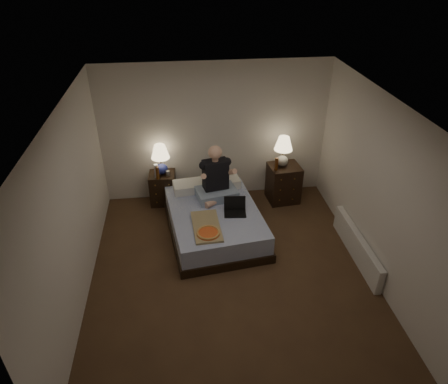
{
  "coord_description": "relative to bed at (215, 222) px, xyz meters",
  "views": [
    {
      "loc": [
        -0.62,
        -4.24,
        4.07
      ],
      "look_at": [
        0.0,
        0.9,
        0.85
      ],
      "focal_mm": 32.0,
      "sensor_mm": 36.0,
      "label": 1
    }
  ],
  "objects": [
    {
      "name": "lamp_left",
      "position": [
        -0.83,
        1.05,
        0.65
      ],
      "size": [
        0.32,
        0.32,
        0.56
      ],
      "primitive_type": null,
      "rotation": [
        0.0,
        0.0,
        -0.01
      ],
      "color": "navy",
      "rests_on": "nightstand_left"
    },
    {
      "name": "wall_right",
      "position": [
        2.14,
        -1.0,
        1.02
      ],
      "size": [
        0.0,
        4.5,
        2.5
      ],
      "primitive_type": "cube",
      "rotation": [
        1.57,
        0.0,
        -1.57
      ],
      "color": "silver",
      "rests_on": "ground"
    },
    {
      "name": "wall_back",
      "position": [
        0.14,
        1.25,
        1.02
      ],
      "size": [
        4.0,
        0.0,
        2.5
      ],
      "primitive_type": "cube",
      "rotation": [
        1.57,
        0.0,
        0.0
      ],
      "color": "silver",
      "rests_on": "ground"
    },
    {
      "name": "wall_left",
      "position": [
        -1.86,
        -1.0,
        1.02
      ],
      "size": [
        0.0,
        4.5,
        2.5
      ],
      "primitive_type": "cube",
      "rotation": [
        1.57,
        0.0,
        1.57
      ],
      "color": "silver",
      "rests_on": "ground"
    },
    {
      "name": "soda_can",
      "position": [
        -0.73,
        0.96,
        0.42
      ],
      "size": [
        0.07,
        0.07,
        0.1
      ],
      "primitive_type": "cylinder",
      "color": "#A3A39E",
      "rests_on": "nightstand_left"
    },
    {
      "name": "lamp_right",
      "position": [
        1.3,
        0.9,
        0.75
      ],
      "size": [
        0.39,
        0.39,
        0.56
      ],
      "primitive_type": null,
      "rotation": [
        0.0,
        0.0,
        -0.24
      ],
      "color": "gray",
      "rests_on": "nightstand_right"
    },
    {
      "name": "beer_bottle_right",
      "position": [
        1.17,
        0.76,
        0.59
      ],
      "size": [
        0.06,
        0.06,
        0.23
      ],
      "primitive_type": "cylinder",
      "color": "#5B2C0D",
      "rests_on": "nightstand_right"
    },
    {
      "name": "nightstand_left",
      "position": [
        -0.84,
        1.05,
        0.07
      ],
      "size": [
        0.48,
        0.44,
        0.6
      ],
      "primitive_type": "cube",
      "rotation": [
        0.0,
        0.0,
        -0.05
      ],
      "color": "black",
      "rests_on": "floor"
    },
    {
      "name": "floor",
      "position": [
        0.14,
        -1.0,
        -0.23
      ],
      "size": [
        4.0,
        4.5,
        0.0
      ],
      "primitive_type": "cube",
      "color": "brown",
      "rests_on": "ground"
    },
    {
      "name": "water_bottle",
      "position": [
        -0.92,
        0.94,
        0.49
      ],
      "size": [
        0.07,
        0.07,
        0.25
      ],
      "primitive_type": "cylinder",
      "color": "silver",
      "rests_on": "nightstand_left"
    },
    {
      "name": "laptop",
      "position": [
        0.31,
        -0.14,
        0.35
      ],
      "size": [
        0.36,
        0.31,
        0.24
      ],
      "primitive_type": null,
      "rotation": [
        0.0,
        0.0,
        -0.09
      ],
      "color": "black",
      "rests_on": "bed"
    },
    {
      "name": "ceiling",
      "position": [
        0.14,
        -1.0,
        2.27
      ],
      "size": [
        4.0,
        4.5,
        0.0
      ],
      "primitive_type": "cube",
      "rotation": [
        3.14,
        0.0,
        0.0
      ],
      "color": "white",
      "rests_on": "ground"
    },
    {
      "name": "wall_front",
      "position": [
        0.14,
        -3.25,
        1.02
      ],
      "size": [
        4.0,
        0.0,
        2.5
      ],
      "primitive_type": "cube",
      "rotation": [
        -1.57,
        0.0,
        0.0
      ],
      "color": "silver",
      "rests_on": "ground"
    },
    {
      "name": "nightstand_right",
      "position": [
        1.35,
        0.87,
        0.12
      ],
      "size": [
        0.59,
        0.54,
        0.7
      ],
      "primitive_type": "cube",
      "rotation": [
        0.0,
        0.0,
        0.1
      ],
      "color": "black",
      "rests_on": "floor"
    },
    {
      "name": "person",
      "position": [
        0.07,
        0.37,
        0.69
      ],
      "size": [
        0.75,
        0.64,
        0.93
      ],
      "primitive_type": null,
      "rotation": [
        0.0,
        0.0,
        0.2
      ],
      "color": "black",
      "rests_on": "bed"
    },
    {
      "name": "bed",
      "position": [
        0.0,
        0.0,
        0.0
      ],
      "size": [
        1.6,
        1.99,
        0.46
      ],
      "primitive_type": "cube",
      "rotation": [
        0.0,
        0.0,
        0.13
      ],
      "color": "#576DAF",
      "rests_on": "floor"
    },
    {
      "name": "pizza_box",
      "position": [
        -0.16,
        -0.64,
        0.27
      ],
      "size": [
        0.44,
        0.78,
        0.08
      ],
      "primitive_type": null,
      "rotation": [
        0.0,
        0.0,
        0.05
      ],
      "color": "tan",
      "rests_on": "bed"
    },
    {
      "name": "beer_bottle_left",
      "position": [
        -0.9,
        0.89,
        0.48
      ],
      "size": [
        0.06,
        0.06,
        0.23
      ],
      "primitive_type": "cylinder",
      "color": "#572D0C",
      "rests_on": "nightstand_left"
    },
    {
      "name": "radiator",
      "position": [
        2.07,
        -0.84,
        -0.03
      ],
      "size": [
        0.1,
        1.6,
        0.4
      ],
      "primitive_type": "cube",
      "color": "silver",
      "rests_on": "floor"
    }
  ]
}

